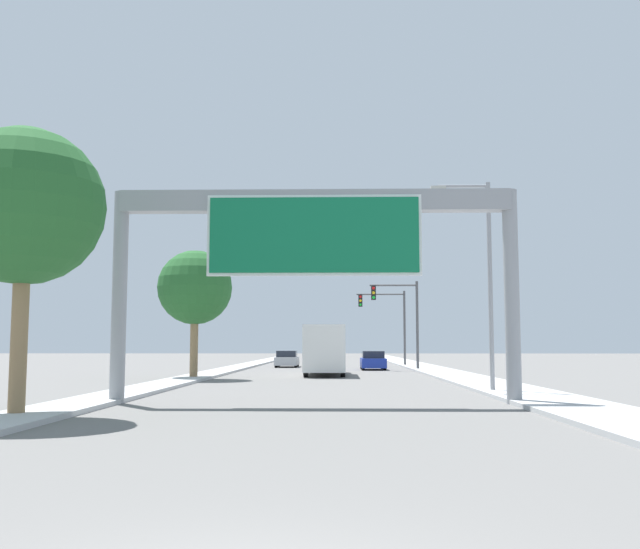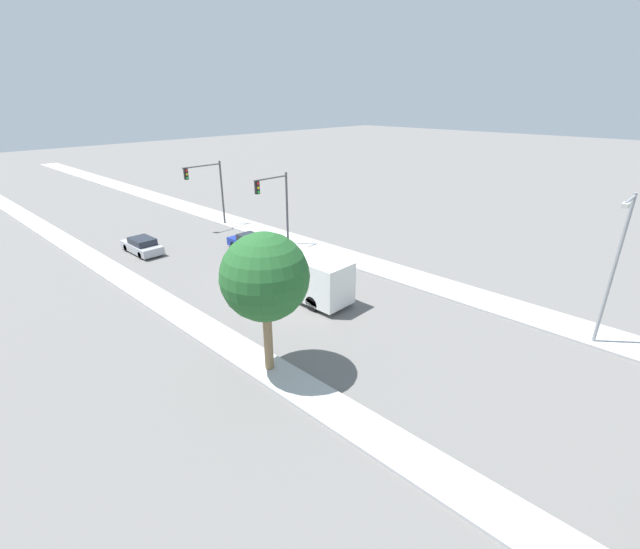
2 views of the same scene
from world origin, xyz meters
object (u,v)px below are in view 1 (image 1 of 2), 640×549
at_px(traffic_light_near_intersection, 403,311).
at_px(street_lamp_right, 483,268).
at_px(car_far_right, 373,361).
at_px(traffic_light_mid_block, 390,316).
at_px(truck_box_primary, 325,350).
at_px(palm_tree_foreground, 25,207).
at_px(car_far_left, 287,359).
at_px(sign_gantry, 314,237).
at_px(palm_tree_background, 195,288).

xyz_separation_m(traffic_light_near_intersection, street_lamp_right, (0.88, -24.94, 0.57)).
distance_m(car_far_right, traffic_light_mid_block, 9.59).
bearing_deg(car_far_right, traffic_light_near_intersection, -32.95).
relative_size(truck_box_primary, palm_tree_foreground, 1.16).
relative_size(car_far_right, truck_box_primary, 0.49).
distance_m(car_far_left, truck_box_primary, 16.38).
height_order(palm_tree_foreground, street_lamp_right, street_lamp_right).
distance_m(palm_tree_foreground, street_lamp_right, 17.24).
bearing_deg(palm_tree_foreground, sign_gantry, 31.41).
bearing_deg(traffic_light_mid_block, car_far_left, -165.20).
bearing_deg(car_far_left, palm_tree_background, -99.80).
distance_m(car_far_left, palm_tree_foreground, 42.87).
relative_size(car_far_left, traffic_light_mid_block, 0.67).
xyz_separation_m(palm_tree_foreground, palm_tree_background, (0.41, 20.99, -0.49)).
bearing_deg(street_lamp_right, palm_tree_background, 140.90).
xyz_separation_m(traffic_light_mid_block, palm_tree_background, (-12.64, -23.76, 0.60)).
relative_size(truck_box_primary, traffic_light_near_intersection, 1.35).
relative_size(traffic_light_near_intersection, traffic_light_mid_block, 1.00).
bearing_deg(car_far_right, street_lamp_right, -83.37).
bearing_deg(palm_tree_foreground, traffic_light_near_intersection, 69.08).
bearing_deg(traffic_light_mid_block, car_far_right, -102.74).
bearing_deg(sign_gantry, street_lamp_right, 38.21).
xyz_separation_m(truck_box_primary, palm_tree_foreground, (-7.61, -26.42, 3.99)).
relative_size(traffic_light_mid_block, street_lamp_right, 0.79).
relative_size(truck_box_primary, street_lamp_right, 1.07).
distance_m(traffic_light_near_intersection, palm_tree_background, 18.86).
bearing_deg(palm_tree_foreground, car_far_right, 72.93).
xyz_separation_m(sign_gantry, palm_tree_background, (-7.20, 16.35, -0.39)).
height_order(sign_gantry, palm_tree_foreground, palm_tree_foreground).
relative_size(palm_tree_foreground, street_lamp_right, 0.92).
xyz_separation_m(car_far_right, palm_tree_background, (-10.70, -15.17, 4.40)).
xyz_separation_m(sign_gantry, traffic_light_mid_block, (5.44, 40.11, -0.99)).
bearing_deg(palm_tree_background, truck_box_primary, 36.99).
distance_m(traffic_light_mid_block, palm_tree_foreground, 46.63).
height_order(traffic_light_near_intersection, street_lamp_right, street_lamp_right).
bearing_deg(street_lamp_right, traffic_light_near_intersection, 92.03).
relative_size(sign_gantry, street_lamp_right, 1.59).
distance_m(traffic_light_mid_block, palm_tree_background, 26.92).
bearing_deg(traffic_light_mid_block, palm_tree_foreground, -106.26).
bearing_deg(traffic_light_near_intersection, traffic_light_mid_block, 91.36).
distance_m(sign_gantry, car_far_left, 38.21).
xyz_separation_m(car_far_right, palm_tree_foreground, (-11.11, -36.16, 4.89)).
height_order(palm_tree_background, street_lamp_right, street_lamp_right).
xyz_separation_m(car_far_right, traffic_light_near_intersection, (2.18, -1.41, 3.72)).
bearing_deg(traffic_light_mid_block, palm_tree_background, -118.01).
bearing_deg(car_far_right, sign_gantry, -96.34).
relative_size(car_far_right, palm_tree_background, 0.62).
bearing_deg(traffic_light_mid_block, sign_gantry, -97.73).
bearing_deg(street_lamp_right, truck_box_primary, 111.57).
distance_m(truck_box_primary, palm_tree_background, 9.67).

